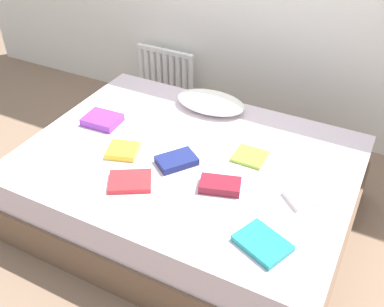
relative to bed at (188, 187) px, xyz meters
The scene contains 12 objects.
ground_plane 0.25m from the bed, ahead, with size 8.00×8.00×0.00m, color #7F6651.
bed is the anchor object (origin of this frame).
radiator 1.48m from the bed, 125.58° to the left, with size 0.56×0.04×0.45m.
pillow 0.64m from the bed, 101.56° to the left, with size 0.50×0.29×0.10m, color white.
textbook_yellow 0.48m from the bed, 155.91° to the right, with size 0.18×0.17×0.04m, color yellow.
textbook_lime 0.46m from the bed, 23.18° to the left, with size 0.19×0.18×0.02m, color #8CC638.
textbook_purple 0.73m from the bed, behind, with size 0.23×0.19×0.05m, color purple.
textbook_white 0.78m from the bed, ahead, with size 0.18×0.16×0.03m, color white.
textbook_teal 0.84m from the bed, 36.27° to the right, with size 0.24×0.18×0.03m, color teal.
textbook_red 0.49m from the bed, 113.72° to the right, with size 0.23×0.18×0.03m, color red.
textbook_navy 0.29m from the bed, 102.55° to the right, with size 0.23×0.15×0.04m, color navy.
textbook_maroon 0.45m from the bed, 32.68° to the right, with size 0.22×0.13×0.05m, color maroon.
Camera 1 is at (0.99, -1.87, 2.09)m, focal length 40.98 mm.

